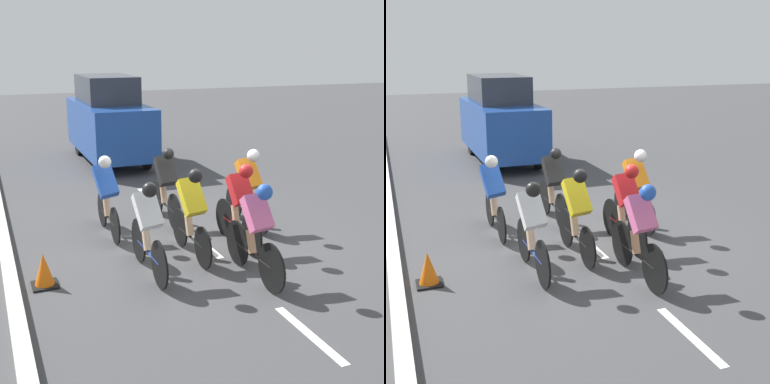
# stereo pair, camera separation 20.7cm
# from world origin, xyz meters

# --- Properties ---
(ground_plane) EXTENTS (60.00, 60.00, 0.00)m
(ground_plane) POSITION_xyz_m (0.00, 0.00, 0.00)
(ground_plane) COLOR #424244
(lane_stripe_near) EXTENTS (0.12, 1.40, 0.01)m
(lane_stripe_near) POSITION_xyz_m (0.00, 3.47, 0.00)
(lane_stripe_near) COLOR white
(lane_stripe_near) RESTS_ON ground
(lane_stripe_mid) EXTENTS (0.12, 1.40, 0.01)m
(lane_stripe_mid) POSITION_xyz_m (0.00, 0.27, 0.00)
(lane_stripe_mid) COLOR white
(lane_stripe_mid) RESTS_ON ground
(lane_stripe_far) EXTENTS (0.12, 1.40, 0.01)m
(lane_stripe_far) POSITION_xyz_m (0.00, -2.93, 0.00)
(lane_stripe_far) COLOR white
(lane_stripe_far) RESTS_ON ground
(curb) EXTENTS (0.20, 26.26, 0.14)m
(curb) POSITION_xyz_m (3.20, 0.27, 0.07)
(curb) COLOR beige
(curb) RESTS_ON ground
(cyclist_white) EXTENTS (0.38, 1.73, 1.50)m
(cyclist_white) POSITION_xyz_m (1.27, 1.17, 0.78)
(cyclist_white) COLOR black
(cyclist_white) RESTS_ON ground
(cyclist_yellow) EXTENTS (0.37, 1.65, 1.53)m
(cyclist_yellow) POSITION_xyz_m (0.43, 0.77, 0.80)
(cyclist_yellow) COLOR black
(cyclist_yellow) RESTS_ON ground
(cyclist_pink) EXTENTS (0.36, 1.75, 1.50)m
(cyclist_pink) POSITION_xyz_m (-0.12, 1.87, 0.78)
(cyclist_pink) COLOR black
(cyclist_pink) RESTS_ON ground
(cyclist_orange) EXTENTS (0.38, 1.71, 1.53)m
(cyclist_orange) POSITION_xyz_m (-1.10, -0.24, 0.81)
(cyclist_orange) COLOR black
(cyclist_orange) RESTS_ON ground
(cyclist_blue) EXTENTS (0.41, 1.65, 1.52)m
(cyclist_blue) POSITION_xyz_m (1.44, -0.73, 0.80)
(cyclist_blue) COLOR black
(cyclist_blue) RESTS_ON ground
(cyclist_red) EXTENTS (0.35, 1.70, 1.49)m
(cyclist_red) POSITION_xyz_m (-0.49, 0.61, 0.78)
(cyclist_red) COLOR black
(cyclist_red) RESTS_ON ground
(cyclist_black) EXTENTS (0.35, 1.73, 1.51)m
(cyclist_black) POSITION_xyz_m (0.24, -1.04, 0.78)
(cyclist_black) COLOR black
(cyclist_black) RESTS_ON ground
(support_car) EXTENTS (1.70, 4.29, 2.46)m
(support_car) POSITION_xyz_m (-0.09, -6.91, 1.21)
(support_car) COLOR black
(support_car) RESTS_ON ground
(traffic_cone) EXTENTS (0.36, 0.36, 0.49)m
(traffic_cone) POSITION_xyz_m (2.75, 0.95, 0.24)
(traffic_cone) COLOR black
(traffic_cone) RESTS_ON ground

